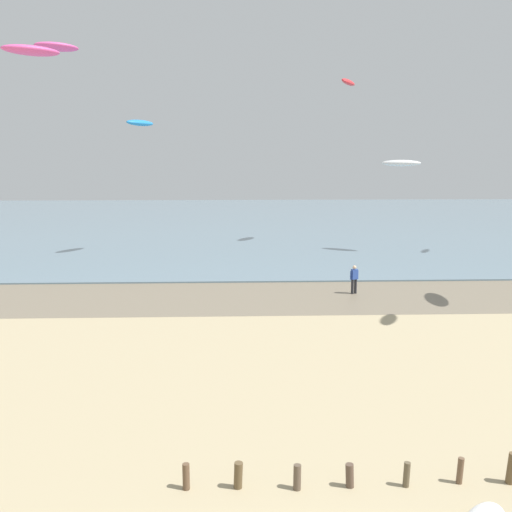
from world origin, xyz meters
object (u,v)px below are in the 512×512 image
object	(u,v)px
kite_aloft_2	(57,47)
kite_aloft_4	(140,123)
kite_aloft_3	(401,163)
kite_aloft_1	(31,51)
person_mid_beach	(354,279)
kite_aloft_9	(348,82)

from	to	relation	value
kite_aloft_2	kite_aloft_4	xyz separation A→B (m)	(5.54, 2.34, -5.33)
kite_aloft_2	kite_aloft_3	distance (m)	28.21
kite_aloft_1	kite_aloft_2	distance (m)	11.17
person_mid_beach	kite_aloft_3	distance (m)	17.08
kite_aloft_3	kite_aloft_9	world-z (taller)	kite_aloft_9
kite_aloft_2	kite_aloft_3	bearing A→B (deg)	152.91
person_mid_beach	kite_aloft_1	world-z (taller)	kite_aloft_1
kite_aloft_3	kite_aloft_4	size ratio (longest dim) A/B	1.08
kite_aloft_1	kite_aloft_2	size ratio (longest dim) A/B	0.98
kite_aloft_1	kite_aloft_3	distance (m)	29.08
kite_aloft_2	kite_aloft_1	bearing A→B (deg)	66.63
kite_aloft_3	kite_aloft_2	bearing A→B (deg)	35.27
person_mid_beach	kite_aloft_1	size ratio (longest dim) A/B	0.53
kite_aloft_3	kite_aloft_9	size ratio (longest dim) A/B	1.12
kite_aloft_1	kite_aloft_3	size ratio (longest dim) A/B	0.99
person_mid_beach	kite_aloft_4	distance (m)	22.50
person_mid_beach	kite_aloft_9	bearing A→B (deg)	80.96
kite_aloft_1	kite_aloft_9	distance (m)	28.51
person_mid_beach	kite_aloft_1	bearing A→B (deg)	177.17
person_mid_beach	kite_aloft_2	xyz separation A→B (m)	(-20.13, 11.73, 15.11)
person_mid_beach	kite_aloft_3	bearing A→B (deg)	65.03
kite_aloft_2	kite_aloft_9	bearing A→B (deg)	166.21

